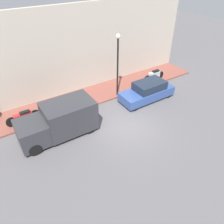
% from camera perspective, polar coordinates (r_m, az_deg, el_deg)
% --- Properties ---
extents(ground_plane, '(60.00, 60.00, 0.00)m').
position_cam_1_polar(ground_plane, '(13.93, 3.70, -3.72)').
color(ground_plane, '#514F51').
extents(sidewalk, '(2.60, 18.67, 0.12)m').
position_cam_1_polar(sidewalk, '(16.95, -5.03, 4.42)').
color(sidewalk, brown).
rests_on(sidewalk, ground_plane).
extents(building_facade, '(0.30, 18.67, 6.36)m').
position_cam_1_polar(building_facade, '(16.79, -8.05, 15.74)').
color(building_facade, '#B2A899').
rests_on(building_facade, ground_plane).
extents(parked_car, '(1.62, 4.13, 1.40)m').
position_cam_1_polar(parked_car, '(16.40, 9.23, 5.35)').
color(parked_car, '#2D4784').
rests_on(parked_car, ground_plane).
extents(delivery_van, '(1.96, 4.51, 2.01)m').
position_cam_1_polar(delivery_van, '(13.06, -13.84, -2.23)').
color(delivery_van, '#2D2D33').
rests_on(delivery_van, ground_plane).
extents(scooter_silver, '(0.30, 2.11, 0.89)m').
position_cam_1_polar(scooter_silver, '(19.03, 10.93, 9.44)').
color(scooter_silver, '#B7B7BF').
rests_on(scooter_silver, sidewalk).
extents(motorcycle_black, '(0.30, 2.06, 0.71)m').
position_cam_1_polar(motorcycle_black, '(15.15, -15.05, 1.05)').
color(motorcycle_black, black).
rests_on(motorcycle_black, sidewalk).
extents(motorcycle_red, '(0.30, 2.14, 0.79)m').
position_cam_1_polar(motorcycle_red, '(14.85, -22.13, -1.14)').
color(motorcycle_red, '#B21E1E').
rests_on(motorcycle_red, sidewalk).
extents(streetlamp, '(0.32, 0.32, 4.58)m').
position_cam_1_polar(streetlamp, '(15.55, 1.51, 13.91)').
color(streetlamp, black).
rests_on(streetlamp, sidewalk).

